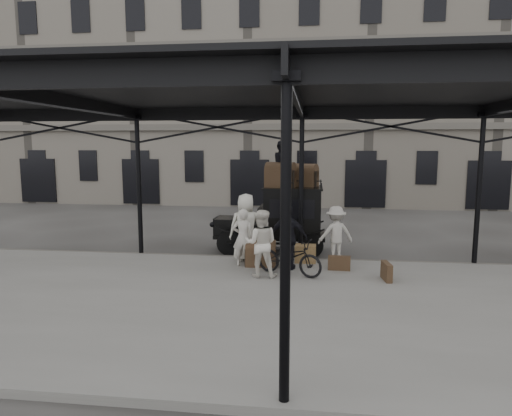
{
  "coord_description": "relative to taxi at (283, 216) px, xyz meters",
  "views": [
    {
      "loc": [
        0.33,
        -11.49,
        3.55
      ],
      "look_at": [
        -1.3,
        1.6,
        1.7
      ],
      "focal_mm": 32.0,
      "sensor_mm": 36.0,
      "label": 1
    }
  ],
  "objects": [
    {
      "name": "building_frontage",
      "position": [
        0.61,
        14.69,
        5.8
      ],
      "size": [
        64.0,
        8.0,
        14.0
      ],
      "primitive_type": "cube",
      "color": "slate",
      "rests_on": "ground"
    },
    {
      "name": "wicker_hamper",
      "position": [
        0.78,
        -1.8,
        -0.8
      ],
      "size": [
        0.61,
        0.46,
        0.5
      ],
      "primitive_type": "cube",
      "rotation": [
        0.0,
        0.0,
        -0.02
      ],
      "color": "#916742",
      "rests_on": "platform"
    },
    {
      "name": "suitcase_upright",
      "position": [
        2.83,
        -3.35,
        -0.83
      ],
      "size": [
        0.22,
        0.61,
        0.45
      ],
      "primitive_type": "cube",
      "rotation": [
        0.0,
        0.0,
        0.12
      ],
      "color": "#4B2F23",
      "rests_on": "platform"
    },
    {
      "name": "suitcase_flat",
      "position": [
        1.7,
        -2.57,
        -0.85
      ],
      "size": [
        0.61,
        0.19,
        0.4
      ],
      "primitive_type": "cube",
      "rotation": [
        0.0,
        0.0,
        -0.07
      ],
      "color": "#4B2F23",
      "rests_on": "platform"
    },
    {
      "name": "porter_midleft",
      "position": [
        -0.34,
        -3.4,
        -0.18
      ],
      "size": [
        0.85,
        0.66,
        1.75
      ],
      "primitive_type": "imported",
      "rotation": [
        0.0,
        0.0,
        3.14
      ],
      "color": "silver",
      "rests_on": "platform"
    },
    {
      "name": "porter_centre",
      "position": [
        -0.96,
        -1.84,
        -0.06
      ],
      "size": [
        1.09,
        0.84,
        1.99
      ],
      "primitive_type": "imported",
      "rotation": [
        0.0,
        0.0,
        3.37
      ],
      "color": "silver",
      "rests_on": "platform"
    },
    {
      "name": "porter_roof",
      "position": [
        -0.03,
        -0.1,
        1.72
      ],
      "size": [
        0.6,
        0.75,
        1.48
      ],
      "primitive_type": "imported",
      "rotation": [
        0.0,
        0.0,
        1.52
      ],
      "color": "black",
      "rests_on": "taxi"
    },
    {
      "name": "platform",
      "position": [
        0.61,
        -5.31,
        -1.13
      ],
      "size": [
        28.0,
        8.0,
        0.15
      ],
      "primitive_type": "cube",
      "color": "slate",
      "rests_on": "ground"
    },
    {
      "name": "steamer_trunk_roof_far",
      "position": [
        0.67,
        0.2,
        1.29
      ],
      "size": [
        0.97,
        0.79,
        0.62
      ],
      "primitive_type": null,
      "rotation": [
        0.0,
        0.0,
        -0.37
      ],
      "color": "#4B2F23",
      "rests_on": "taxi"
    },
    {
      "name": "steamer_trunk_platform",
      "position": [
        -0.47,
        -2.35,
        -0.75
      ],
      "size": [
        0.87,
        0.56,
        0.62
      ],
      "primitive_type": null,
      "rotation": [
        0.0,
        0.0,
        0.06
      ],
      "color": "#4B2F23",
      "rests_on": "platform"
    },
    {
      "name": "porter_left",
      "position": [
        -0.96,
        -2.43,
        -0.24
      ],
      "size": [
        0.61,
        0.41,
        1.63
      ],
      "primitive_type": "imported",
      "rotation": [
        0.0,
        0.0,
        3.18
      ],
      "color": "beige",
      "rests_on": "platform"
    },
    {
      "name": "steamer_trunk_roof_near",
      "position": [
        -0.08,
        -0.25,
        1.31
      ],
      "size": [
        1.02,
        0.77,
        0.67
      ],
      "primitive_type": null,
      "rotation": [
        0.0,
        0.0,
        -0.25
      ],
      "color": "#4B2F23",
      "rests_on": "taxi"
    },
    {
      "name": "canopy",
      "position": [
        0.61,
        -5.03,
        3.39
      ],
      "size": [
        22.5,
        9.0,
        4.74
      ],
      "color": "black",
      "rests_on": "ground"
    },
    {
      "name": "taxi",
      "position": [
        0.0,
        0.0,
        0.0
      ],
      "size": [
        3.65,
        1.55,
        2.18
      ],
      "color": "black",
      "rests_on": "ground"
    },
    {
      "name": "bicycle",
      "position": [
        0.37,
        -3.17,
        -0.57
      ],
      "size": [
        1.94,
        1.29,
        0.96
      ],
      "primitive_type": "imported",
      "rotation": [
        0.0,
        0.0,
        1.18
      ],
      "color": "black",
      "rests_on": "platform"
    },
    {
      "name": "porter_official",
      "position": [
        0.32,
        -2.63,
        -0.17
      ],
      "size": [
        1.09,
        0.57,
        1.77
      ],
      "primitive_type": "imported",
      "rotation": [
        0.0,
        0.0,
        3.01
      ],
      "color": "black",
      "rests_on": "platform"
    },
    {
      "name": "porter_right",
      "position": [
        1.64,
        -1.51,
        -0.25
      ],
      "size": [
        1.17,
        0.88,
        1.62
      ],
      "primitive_type": "imported",
      "rotation": [
        0.0,
        0.0,
        3.44
      ],
      "color": "#BCB6AC",
      "rests_on": "platform"
    },
    {
      "name": "ground",
      "position": [
        0.61,
        -3.31,
        -1.2
      ],
      "size": [
        120.0,
        120.0,
        0.0
      ],
      "primitive_type": "plane",
      "color": "#383533",
      "rests_on": "ground"
    }
  ]
}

